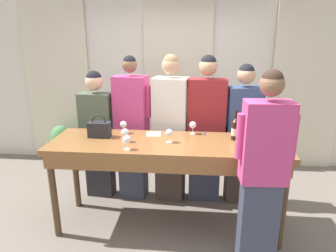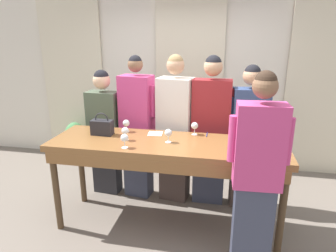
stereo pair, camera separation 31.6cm
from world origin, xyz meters
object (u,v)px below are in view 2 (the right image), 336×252
object	(u,v)px
wine_glass_front_right	(168,133)
wine_glass_center_left	(195,126)
guest_olive_jacket	(105,131)
guest_striped_shirt	(210,130)
guest_navy_coat	(247,136)
guest_pink_top	(137,128)
tasting_bar	(166,151)
guest_cream_sweater	(175,129)
handbag	(102,127)
host_pouring	(256,178)
wine_glass_center_mid	(126,123)
potted_plant	(76,140)
wine_glass_front_mid	(124,138)
wine_glass_center_right	(125,131)
wine_bottle	(236,131)
wine_glass_front_left	(266,132)

from	to	relation	value
wine_glass_front_right	wine_glass_center_left	distance (m)	0.38
wine_glass_front_right	guest_olive_jacket	distance (m)	1.19
guest_olive_jacket	guest_striped_shirt	size ratio (longest dim) A/B	0.89
guest_striped_shirt	guest_navy_coat	bearing A→B (deg)	0.00
guest_pink_top	wine_glass_center_left	bearing A→B (deg)	-23.23
tasting_bar	guest_navy_coat	bearing A→B (deg)	36.37
guest_cream_sweater	handbag	bearing A→B (deg)	-144.52
handbag	guest_striped_shirt	size ratio (longest dim) A/B	0.14
guest_striped_shirt	host_pouring	bearing A→B (deg)	-69.04
wine_glass_front_right	wine_glass_center_mid	distance (m)	0.60
guest_pink_top	host_pouring	world-z (taller)	guest_pink_top
wine_glass_front_right	potted_plant	size ratio (longest dim) A/B	0.21
wine_glass_front_mid	potted_plant	distance (m)	2.41
wine_glass_front_mid	wine_glass_center_left	distance (m)	0.83
tasting_bar	host_pouring	xyz separation A→B (m)	(0.87, -0.53, 0.04)
potted_plant	wine_glass_center_right	bearing A→B (deg)	-46.61
wine_glass_center_mid	guest_cream_sweater	distance (m)	0.65
handbag	wine_glass_front_mid	size ratio (longest dim) A/B	1.75
wine_bottle	guest_navy_coat	xyz separation A→B (m)	(0.15, 0.48, -0.20)
wine_glass_front_left	guest_navy_coat	xyz separation A→B (m)	(-0.15, 0.39, -0.19)
tasting_bar	guest_navy_coat	xyz separation A→B (m)	(0.86, 0.64, 0.02)
wine_glass_front_left	wine_glass_front_mid	bearing A→B (deg)	-161.05
wine_glass_front_left	guest_cream_sweater	world-z (taller)	guest_cream_sweater
wine_glass_center_mid	wine_glass_center_right	distance (m)	0.29
wine_glass_center_left	guest_navy_coat	xyz separation A→B (m)	(0.60, 0.33, -0.19)
tasting_bar	wine_glass_center_right	xyz separation A→B (m)	(-0.44, -0.02, 0.20)
potted_plant	host_pouring	bearing A→B (deg)	-36.53
wine_glass_front_mid	wine_glass_center_right	xyz separation A→B (m)	(-0.07, 0.21, -0.00)
guest_pink_top	wine_glass_front_right	bearing A→B (deg)	-50.07
guest_pink_top	host_pouring	distance (m)	1.81
wine_bottle	guest_striped_shirt	distance (m)	0.58
guest_olive_jacket	potted_plant	size ratio (longest dim) A/B	2.45
handbag	wine_glass_front_right	distance (m)	0.78
host_pouring	wine_glass_front_right	bearing A→B (deg)	147.59
tasting_bar	handbag	xyz separation A→B (m)	(-0.75, 0.11, 0.19)
wine_glass_front_left	guest_pink_top	distance (m)	1.58
tasting_bar	guest_pink_top	size ratio (longest dim) A/B	1.34
guest_navy_coat	host_pouring	bearing A→B (deg)	-89.66
wine_glass_front_right	guest_cream_sweater	xyz separation A→B (m)	(-0.04, 0.63, -0.16)
wine_glass_front_mid	guest_striped_shirt	distance (m)	1.18
wine_bottle	wine_glass_front_mid	bearing A→B (deg)	-160.43
guest_cream_sweater	guest_navy_coat	world-z (taller)	guest_cream_sweater
wine_glass_front_mid	guest_striped_shirt	size ratio (longest dim) A/B	0.08
guest_cream_sweater	guest_olive_jacket	bearing A→B (deg)	180.00
wine_bottle	host_pouring	xyz separation A→B (m)	(0.16, -0.69, -0.18)
wine_bottle	guest_navy_coat	bearing A→B (deg)	72.32
guest_cream_sweater	guest_striped_shirt	xyz separation A→B (m)	(0.44, 0.00, 0.02)
wine_glass_front_mid	host_pouring	bearing A→B (deg)	-13.70
tasting_bar	wine_glass_front_right	bearing A→B (deg)	13.69
handbag	wine_glass_center_mid	bearing A→B (deg)	32.01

